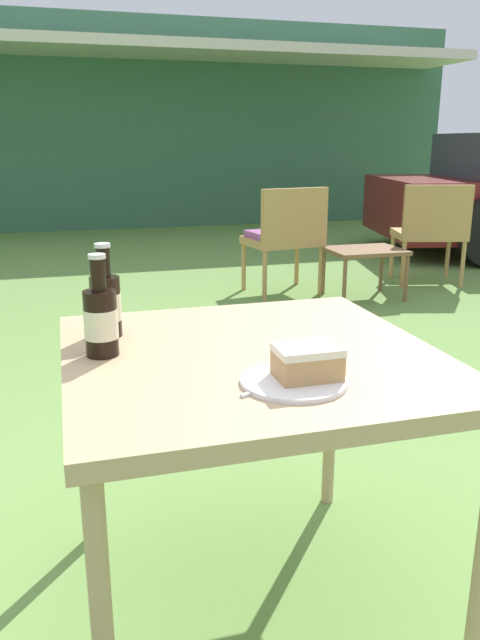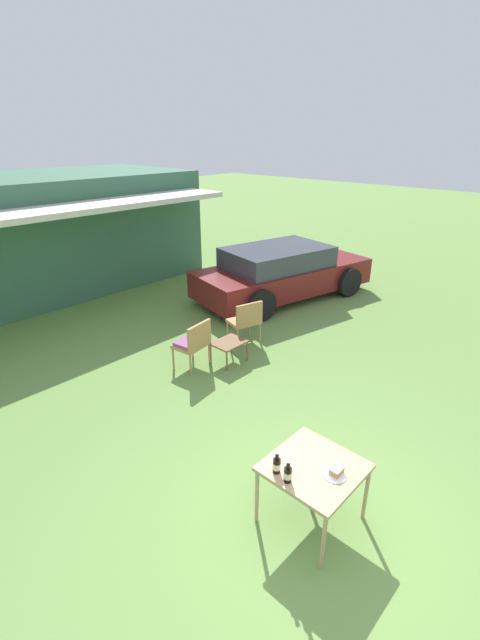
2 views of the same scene
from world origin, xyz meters
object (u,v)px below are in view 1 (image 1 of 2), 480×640
(patio_table, at_px, (251,377))
(cola_bottle_far, at_px, (106,303))
(cola_bottle_near, at_px, (101,320))
(wicker_chair_plain, at_px, (432,227))
(cake_on_plate, at_px, (302,369))
(garden_side_table, at_px, (365,254))
(wicker_chair_cushioned, at_px, (286,233))

(patio_table, distance_m, cola_bottle_far, 0.42)
(cola_bottle_near, bearing_deg, wicker_chair_plain, 47.56)
(cake_on_plate, bearing_deg, cola_bottle_near, 143.18)
(garden_side_table, distance_m, cola_bottle_far, 3.52)
(wicker_chair_cushioned, relative_size, cola_bottle_far, 3.56)
(wicker_chair_cushioned, distance_m, cake_on_plate, 3.72)
(wicker_chair_cushioned, height_order, cola_bottle_far, cola_bottle_far)
(patio_table, xyz_separation_m, cake_on_plate, (0.04, -0.22, 0.09))
(cola_bottle_near, relative_size, cola_bottle_far, 1.00)
(cola_bottle_far, bearing_deg, cake_on_plate, -50.36)
(garden_side_table, distance_m, cola_bottle_near, 3.65)
(wicker_chair_cushioned, xyz_separation_m, wicker_chair_plain, (1.30, -0.02, 0.01))
(cola_bottle_far, bearing_deg, garden_side_table, 52.11)
(wicker_chair_cushioned, distance_m, wicker_chair_plain, 1.30)
(wicker_chair_plain, xyz_separation_m, garden_side_table, (-0.76, -0.29, -0.15))
(patio_table, height_order, cola_bottle_near, cola_bottle_near)
(wicker_chair_cushioned, xyz_separation_m, cola_bottle_far, (-1.60, -3.06, 0.31))
(wicker_chair_plain, distance_m, patio_table, 4.16)
(wicker_chair_cushioned, relative_size, cake_on_plate, 3.80)
(wicker_chair_plain, relative_size, patio_table, 0.97)
(garden_side_table, bearing_deg, cola_bottle_far, -127.89)
(wicker_chair_cushioned, xyz_separation_m, cola_bottle_near, (-1.62, -3.21, 0.31))
(wicker_chair_cushioned, bearing_deg, patio_table, 60.26)
(cake_on_plate, bearing_deg, wicker_chair_cushioned, 70.49)
(wicker_chair_cushioned, bearing_deg, cake_on_plate, 62.09)
(wicker_chair_cushioned, height_order, wicker_chair_plain, same)
(wicker_chair_cushioned, height_order, cola_bottle_near, cola_bottle_near)
(cola_bottle_far, bearing_deg, wicker_chair_cushioned, 62.39)
(cola_bottle_near, bearing_deg, cake_on_plate, -36.82)
(patio_table, relative_size, cake_on_plate, 3.91)
(wicker_chair_cushioned, distance_m, cola_bottle_near, 3.61)
(wicker_chair_plain, xyz_separation_m, cola_bottle_near, (-2.92, -3.19, 0.30))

